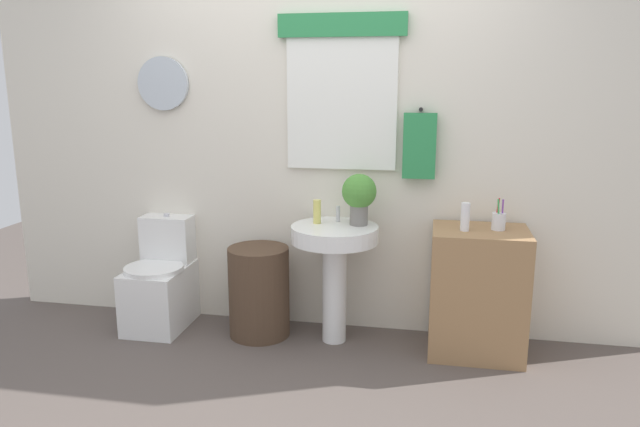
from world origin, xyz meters
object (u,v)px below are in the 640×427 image
object	(u,v)px
wooden_cabinet	(477,292)
toothbrush_cup	(499,221)
lotion_bottle	(465,217)
toilet	(161,284)
soap_bottle	(317,212)
pedestal_sink	(335,254)
laundry_hamper	(259,292)
potted_plant	(359,194)

from	to	relation	value
wooden_cabinet	toothbrush_cup	xyz separation A→B (m)	(0.10, 0.02, 0.44)
lotion_bottle	toilet	bearing A→B (deg)	177.92
wooden_cabinet	soap_bottle	bearing A→B (deg)	177.10
lotion_bottle	soap_bottle	bearing A→B (deg)	174.23
pedestal_sink	lotion_bottle	world-z (taller)	lotion_bottle
laundry_hamper	potted_plant	size ratio (longest dim) A/B	1.85
toilet	pedestal_sink	world-z (taller)	pedestal_sink
pedestal_sink	potted_plant	bearing A→B (deg)	23.20
toilet	wooden_cabinet	size ratio (longest dim) A/B	0.97
lotion_bottle	laundry_hamper	bearing A→B (deg)	178.19
pedestal_sink	potted_plant	xyz separation A→B (m)	(0.14, 0.06, 0.37)
wooden_cabinet	toothbrush_cup	size ratio (longest dim) A/B	4.15
toothbrush_cup	wooden_cabinet	bearing A→B (deg)	-168.46
lotion_bottle	toothbrush_cup	world-z (taller)	toothbrush_cup
laundry_hamper	lotion_bottle	distance (m)	1.38
toilet	lotion_bottle	bearing A→B (deg)	-2.08
toilet	pedestal_sink	size ratio (longest dim) A/B	0.99
wooden_cabinet	toilet	bearing A→B (deg)	179.14
pedestal_sink	wooden_cabinet	xyz separation A→B (m)	(0.87, 0.00, -0.19)
pedestal_sink	lotion_bottle	size ratio (longest dim) A/B	4.56
lotion_bottle	wooden_cabinet	bearing A→B (deg)	22.38
pedestal_sink	toothbrush_cup	distance (m)	1.00
laundry_hamper	toothbrush_cup	xyz separation A→B (m)	(1.46, 0.02, 0.53)
wooden_cabinet	potted_plant	xyz separation A→B (m)	(-0.73, 0.06, 0.56)
toilet	soap_bottle	distance (m)	1.19
toilet	potted_plant	size ratio (longest dim) A/B	2.35
soap_bottle	lotion_bottle	bearing A→B (deg)	-5.77
laundry_hamper	wooden_cabinet	size ratio (longest dim) A/B	0.76
laundry_hamper	toothbrush_cup	distance (m)	1.55
laundry_hamper	toothbrush_cup	world-z (taller)	toothbrush_cup
pedestal_sink	toilet	bearing A→B (deg)	178.50
potted_plant	wooden_cabinet	bearing A→B (deg)	-4.71
wooden_cabinet	lotion_bottle	distance (m)	0.48
soap_bottle	lotion_bottle	distance (m)	0.90
toilet	potted_plant	bearing A→B (deg)	1.26
pedestal_sink	potted_plant	size ratio (longest dim) A/B	2.37
toilet	laundry_hamper	size ratio (longest dim) A/B	1.27
wooden_cabinet	pedestal_sink	bearing A→B (deg)	-180.00
lotion_bottle	potted_plant	bearing A→B (deg)	171.00
pedestal_sink	soap_bottle	distance (m)	0.28
pedestal_sink	toothbrush_cup	size ratio (longest dim) A/B	4.05
laundry_hamper	soap_bottle	world-z (taller)	soap_bottle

